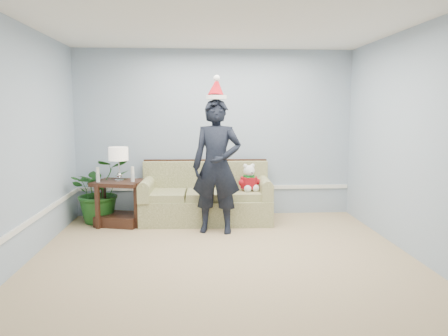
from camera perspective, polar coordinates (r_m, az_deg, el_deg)
room_shell at (r=4.66m, az=0.10°, el=2.93°), size 4.54×5.04×2.74m
wainscot_trim at (r=6.02m, az=-11.95°, el=-4.86°), size 4.49×4.99×0.06m
sofa at (r=6.86m, az=-2.35°, el=-4.18°), size 2.02×0.91×0.93m
side_table at (r=6.82m, az=-13.46°, el=-5.05°), size 0.82×0.74×0.67m
table_lamp at (r=6.66m, az=-13.62°, el=1.63°), size 0.29×0.29×0.51m
candle_pair at (r=6.66m, az=-14.02°, el=-0.88°), size 0.57×0.06×0.22m
houseplant at (r=7.01m, az=-15.87°, el=-2.83°), size 1.14×1.07×1.00m
man at (r=6.12m, az=-0.96°, el=0.20°), size 0.76×0.58×1.89m
santa_hat at (r=6.09m, az=-0.99°, el=10.29°), size 0.35×0.38×0.33m
teddy_bear at (r=6.75m, az=3.27°, el=-1.69°), size 0.33×0.33×0.43m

